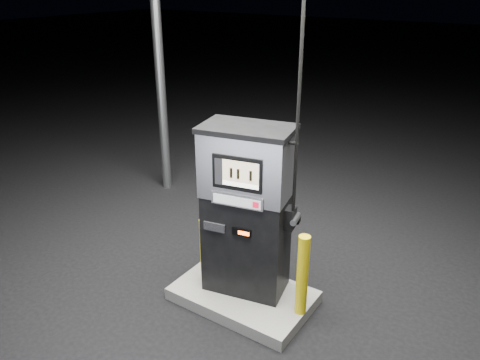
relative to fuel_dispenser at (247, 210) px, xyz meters
The scene contains 5 objects.
ground 1.18m from the fuel_dispenser, 78.36° to the right, with size 80.00×80.00×0.00m, color black.
pump_island 1.11m from the fuel_dispenser, 78.36° to the right, with size 1.60×1.00×0.15m, color #62625D.
fuel_dispenser is the anchor object (origin of this frame).
bollard_left 0.83m from the fuel_dispenser, 166.82° to the right, with size 0.11×0.11×0.80m, color gold.
bollard_right 0.94m from the fuel_dispenser, ahead, with size 0.13×0.13×0.97m, color gold.
Camera 1 is at (2.51, -3.83, 3.58)m, focal length 35.00 mm.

